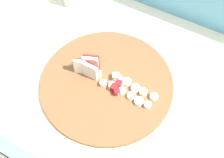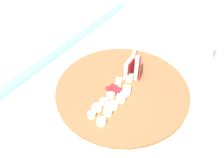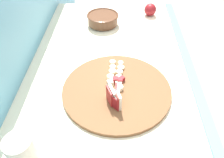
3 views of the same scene
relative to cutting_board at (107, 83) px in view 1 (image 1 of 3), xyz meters
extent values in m
cube|color=beige|center=(0.09, 0.03, -0.47)|extent=(1.36, 0.72, 0.92)
cube|color=#5BA3C1|center=(0.09, 0.41, -0.25)|extent=(2.40, 0.04, 1.36)
cylinder|color=brown|center=(0.00, 0.00, 0.00)|extent=(0.42, 0.42, 0.01)
cube|color=maroon|center=(-0.05, 0.00, 0.04)|extent=(0.05, 0.01, 0.06)
cube|color=#EFE5CC|center=(-0.05, -0.01, 0.04)|extent=(0.05, 0.01, 0.06)
cube|color=#B22D23|center=(-0.09, 0.00, 0.04)|extent=(0.04, 0.02, 0.06)
cube|color=#EFE5CC|center=(-0.09, -0.01, 0.04)|extent=(0.04, 0.02, 0.06)
cube|color=#A32323|center=(-0.07, 0.02, 0.04)|extent=(0.05, 0.02, 0.06)
cube|color=beige|center=(-0.07, 0.02, 0.04)|extent=(0.05, 0.03, 0.06)
cube|color=maroon|center=(-0.10, 0.00, 0.03)|extent=(0.03, 0.03, 0.05)
cube|color=white|center=(-0.09, 0.00, 0.03)|extent=(0.03, 0.03, 0.05)
cube|color=beige|center=(-0.01, -0.01, 0.02)|extent=(0.02, 0.02, 0.02)
cube|color=#EFE5CC|center=(0.05, -0.02, 0.01)|extent=(0.02, 0.02, 0.01)
cube|color=maroon|center=(0.03, -0.01, 0.02)|extent=(0.02, 0.02, 0.02)
cube|color=beige|center=(0.02, 0.03, 0.02)|extent=(0.03, 0.03, 0.02)
cube|color=white|center=(-0.04, 0.01, 0.02)|extent=(0.02, 0.02, 0.02)
cube|color=#EFE5CC|center=(0.04, 0.01, 0.02)|extent=(0.02, 0.02, 0.02)
cube|color=white|center=(-0.03, 0.01, 0.02)|extent=(0.03, 0.03, 0.02)
cube|color=maroon|center=(0.04, 0.01, 0.02)|extent=(0.02, 0.02, 0.02)
cube|color=maroon|center=(0.05, -0.02, 0.02)|extent=(0.03, 0.03, 0.02)
cube|color=#EFE5CC|center=(0.00, -0.01, 0.02)|extent=(0.02, 0.02, 0.02)
cylinder|color=beige|center=(0.03, -0.01, 0.02)|extent=(0.03, 0.03, 0.02)
cylinder|color=#F4EAC6|center=(0.06, -0.01, 0.01)|extent=(0.03, 0.03, 0.01)
cylinder|color=white|center=(0.09, -0.01, 0.01)|extent=(0.03, 0.03, 0.01)
cylinder|color=beige|center=(0.12, -0.02, 0.01)|extent=(0.03, 0.03, 0.01)
cylinder|color=#F4EAC6|center=(0.15, -0.01, 0.01)|extent=(0.02, 0.02, 0.01)
cylinder|color=beige|center=(0.03, 0.03, 0.01)|extent=(0.03, 0.03, 0.01)
cylinder|color=#F4EAC6|center=(0.06, 0.03, 0.01)|extent=(0.03, 0.03, 0.01)
cylinder|color=beige|center=(0.09, 0.02, 0.01)|extent=(0.03, 0.03, 0.01)
cylinder|color=beige|center=(0.12, 0.02, 0.02)|extent=(0.02, 0.02, 0.02)
cylinder|color=#F4EAC6|center=(0.15, 0.02, 0.01)|extent=(0.03, 0.03, 0.01)
camera|label=1|loc=(0.24, -0.41, 0.77)|focal=46.03mm
camera|label=2|loc=(0.40, 0.20, 0.44)|focal=31.40mm
camera|label=3|loc=(-0.62, 0.00, 0.63)|focal=36.59mm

